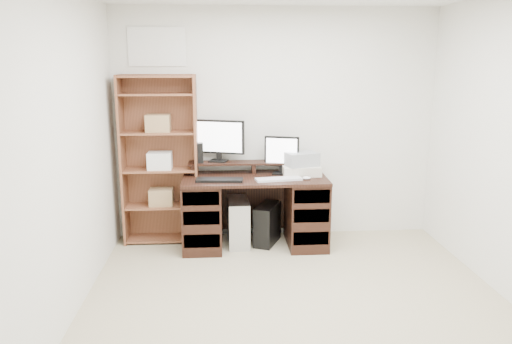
{
  "coord_description": "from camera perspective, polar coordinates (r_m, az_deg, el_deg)",
  "views": [
    {
      "loc": [
        -0.59,
        -3.42,
        1.95
      ],
      "look_at": [
        -0.26,
        1.43,
        0.85
      ],
      "focal_mm": 35.0,
      "sensor_mm": 36.0,
      "label": 1
    }
  ],
  "objects": [
    {
      "name": "keyboard_black",
      "position": [
        5.04,
        -4.2,
        -0.91
      ],
      "size": [
        0.48,
        0.19,
        0.03
      ],
      "primitive_type": "cube",
      "rotation": [
        0.0,
        0.0,
        -0.08
      ],
      "color": "black",
      "rests_on": "desk"
    },
    {
      "name": "basket",
      "position": [
        5.3,
        5.2,
        1.49
      ],
      "size": [
        0.38,
        0.32,
        0.14
      ],
      "primitive_type": "cube",
      "rotation": [
        0.0,
        0.0,
        0.29
      ],
      "color": "#8F9498",
      "rests_on": "printer"
    },
    {
      "name": "monitor_wide",
      "position": [
        5.38,
        -4.28,
        3.85
      ],
      "size": [
        0.55,
        0.23,
        0.45
      ],
      "rotation": [
        0.0,
        0.0,
        -0.33
      ],
      "color": "black",
      "rests_on": "riser_shelf"
    },
    {
      "name": "desk",
      "position": [
        5.31,
        -0.16,
        -4.35
      ],
      "size": [
        1.5,
        0.7,
        0.75
      ],
      "color": "black",
      "rests_on": "ground"
    },
    {
      "name": "tower_silver",
      "position": [
        5.39,
        -2.05,
        -5.72
      ],
      "size": [
        0.24,
        0.5,
        0.49
      ],
      "primitive_type": "cube",
      "rotation": [
        0.0,
        0.0,
        0.04
      ],
      "color": "silver",
      "rests_on": "ground"
    },
    {
      "name": "printer",
      "position": [
        5.33,
        5.17,
        0.22
      ],
      "size": [
        0.4,
        0.3,
        0.1
      ],
      "primitive_type": "cube",
      "rotation": [
        0.0,
        0.0,
        0.0
      ],
      "color": "beige",
      "rests_on": "desk"
    },
    {
      "name": "room",
      "position": [
        3.54,
        5.68,
        1.32
      ],
      "size": [
        3.54,
        4.04,
        2.54
      ],
      "color": "tan",
      "rests_on": "ground"
    },
    {
      "name": "keyboard_white",
      "position": [
        5.07,
        2.6,
        -0.82
      ],
      "size": [
        0.49,
        0.21,
        0.02
      ],
      "primitive_type": "cube",
      "rotation": [
        0.0,
        0.0,
        0.16
      ],
      "color": "silver",
      "rests_on": "desk"
    },
    {
      "name": "speaker",
      "position": [
        5.35,
        -6.55,
        2.18
      ],
      "size": [
        0.1,
        0.1,
        0.21
      ],
      "primitive_type": "cube",
      "rotation": [
        0.0,
        0.0,
        0.13
      ],
      "color": "black",
      "rests_on": "riser_shelf"
    },
    {
      "name": "monitor_small",
      "position": [
        5.32,
        2.96,
        2.11
      ],
      "size": [
        0.36,
        0.18,
        0.4
      ],
      "rotation": [
        0.0,
        0.0,
        -0.29
      ],
      "color": "black",
      "rests_on": "desk"
    },
    {
      "name": "tower_black",
      "position": [
        5.41,
        1.3,
        -5.96
      ],
      "size": [
        0.33,
        0.47,
        0.43
      ],
      "rotation": [
        0.0,
        0.0,
        -0.4
      ],
      "color": "black",
      "rests_on": "ground"
    },
    {
      "name": "mouse",
      "position": [
        5.12,
        5.8,
        -0.69
      ],
      "size": [
        0.09,
        0.06,
        0.03
      ],
      "primitive_type": "ellipsoid",
      "rotation": [
        0.0,
        0.0,
        0.05
      ],
      "color": "white",
      "rests_on": "desk"
    },
    {
      "name": "riser_shelf",
      "position": [
        5.4,
        -0.3,
        0.91
      ],
      "size": [
        1.4,
        0.22,
        0.12
      ],
      "color": "black",
      "rests_on": "desk"
    },
    {
      "name": "bookshelf",
      "position": [
        5.42,
        -10.91,
        1.53
      ],
      "size": [
        0.8,
        0.3,
        1.8
      ],
      "color": "brown",
      "rests_on": "ground"
    }
  ]
}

